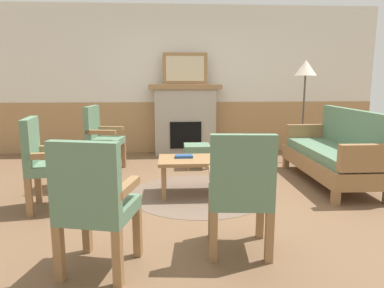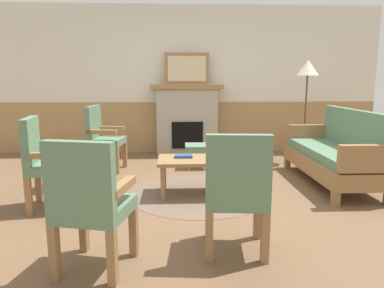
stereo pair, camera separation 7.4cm
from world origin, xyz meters
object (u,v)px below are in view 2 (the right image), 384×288
object	(u,v)px
coffee_table	(198,163)
armchair_front_left	(237,188)
fireplace	(187,119)
armchair_near_fireplace	(45,159)
book_on_table	(183,156)
couch	(335,154)
armchair_front_center	(90,200)
armchair_by_window_left	(102,135)
side_table	(69,154)
footstool	(198,149)
framed_picture	(187,69)
floor_lamp_by_couch	(308,74)

from	to	relation	value
coffee_table	armchair_front_left	bearing A→B (deg)	-82.36
fireplace	armchair_near_fireplace	world-z (taller)	fireplace
book_on_table	armchair_front_left	xyz separation A→B (m)	(0.38, -1.55, 0.08)
couch	armchair_front_center	distance (m)	3.41
fireplace	armchair_by_window_left	size ratio (longest dim) A/B	1.33
couch	side_table	size ratio (longest dim) A/B	3.27
footstool	side_table	size ratio (longest dim) A/B	0.73
framed_picture	footstool	size ratio (longest dim) A/B	2.00
floor_lamp_by_couch	armchair_by_window_left	bearing A→B (deg)	-171.94
framed_picture	footstool	bearing A→B (deg)	-82.26
couch	side_table	distance (m)	3.46
side_table	armchair_front_left	bearing A→B (deg)	-45.13
footstool	armchair_front_left	xyz separation A→B (m)	(0.12, -2.82, 0.25)
floor_lamp_by_couch	couch	bearing A→B (deg)	-92.93
fireplace	armchair_by_window_left	world-z (taller)	fireplace
armchair_near_fireplace	side_table	distance (m)	0.74
footstool	armchair_front_left	world-z (taller)	armchair_front_left
fireplace	armchair_near_fireplace	distance (m)	3.17
footstool	armchair_by_window_left	xyz separation A→B (m)	(-1.46, -0.11, 0.25)
side_table	framed_picture	bearing A→B (deg)	51.99
armchair_near_fireplace	floor_lamp_by_couch	bearing A→B (deg)	30.17
armchair_near_fireplace	armchair_by_window_left	world-z (taller)	same
framed_picture	floor_lamp_by_couch	xyz separation A→B (m)	(1.95, -0.67, -0.11)
footstool	armchair_front_left	distance (m)	2.83
armchair_by_window_left	armchair_front_center	bearing A→B (deg)	-80.10
framed_picture	armchair_front_left	size ratio (longest dim) A/B	0.82
footstool	armchair_front_left	size ratio (longest dim) A/B	0.41
armchair_near_fireplace	floor_lamp_by_couch	xyz separation A→B (m)	(3.55, 2.06, 0.91)
couch	footstool	bearing A→B (deg)	151.02
framed_picture	floor_lamp_by_couch	world-z (taller)	framed_picture
footstool	couch	bearing A→B (deg)	-28.98
framed_picture	armchair_front_left	distance (m)	3.99
book_on_table	couch	bearing A→B (deg)	8.53
framed_picture	side_table	size ratio (longest dim) A/B	1.45
couch	coffee_table	xyz separation A→B (m)	(-1.83, -0.36, -0.01)
side_table	fireplace	bearing A→B (deg)	51.98
footstool	armchair_front_center	size ratio (longest dim) A/B	0.41
armchair_by_window_left	fireplace	bearing A→B (deg)	40.73
fireplace	floor_lamp_by_couch	bearing A→B (deg)	-19.03
coffee_table	armchair_front_left	size ratio (longest dim) A/B	0.98
armchair_by_window_left	side_table	xyz separation A→B (m)	(-0.25, -0.87, -0.10)
armchair_near_fireplace	armchair_by_window_left	xyz separation A→B (m)	(0.27, 1.60, 0.00)
floor_lamp_by_couch	fireplace	bearing A→B (deg)	160.97
footstool	side_table	xyz separation A→B (m)	(-1.71, -0.98, 0.15)
book_on_table	footstool	xyz separation A→B (m)	(0.26, 1.27, -0.17)
footstool	side_table	bearing A→B (deg)	-150.11
coffee_table	side_table	world-z (taller)	side_table
footstool	side_table	distance (m)	1.98
coffee_table	floor_lamp_by_couch	distance (m)	2.75
armchair_by_window_left	framed_picture	bearing A→B (deg)	40.74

